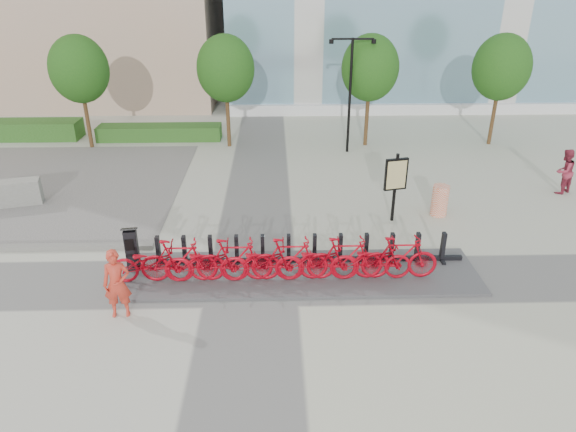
{
  "coord_description": "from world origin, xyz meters",
  "views": [
    {
      "loc": [
        0.63,
        -11.63,
        7.37
      ],
      "look_at": [
        1.0,
        1.5,
        1.2
      ],
      "focal_mm": 32.0,
      "sensor_mm": 36.0,
      "label": 1
    }
  ],
  "objects_px": {
    "kiosk": "(132,249)",
    "jersey_barrier": "(6,194)",
    "pedestrian": "(564,171)",
    "worker_red": "(117,284)",
    "construction_barrel": "(440,200)",
    "bike_0": "(151,263)",
    "map_sign": "(396,177)"
  },
  "relations": [
    {
      "from": "bike_0",
      "to": "worker_red",
      "type": "height_order",
      "value": "worker_red"
    },
    {
      "from": "kiosk",
      "to": "map_sign",
      "type": "relative_size",
      "value": 0.56
    },
    {
      "from": "bike_0",
      "to": "map_sign",
      "type": "distance_m",
      "value": 8.05
    },
    {
      "from": "pedestrian",
      "to": "map_sign",
      "type": "height_order",
      "value": "map_sign"
    },
    {
      "from": "kiosk",
      "to": "construction_barrel",
      "type": "xyz_separation_m",
      "value": [
        9.41,
        3.41,
        -0.18
      ]
    },
    {
      "from": "construction_barrel",
      "to": "map_sign",
      "type": "xyz_separation_m",
      "value": [
        -1.66,
        -0.39,
        1.0
      ]
    },
    {
      "from": "pedestrian",
      "to": "construction_barrel",
      "type": "relative_size",
      "value": 1.6
    },
    {
      "from": "jersey_barrier",
      "to": "bike_0",
      "type": "bearing_deg",
      "value": -56.03
    },
    {
      "from": "construction_barrel",
      "to": "worker_red",
      "type": "bearing_deg",
      "value": -149.67
    },
    {
      "from": "kiosk",
      "to": "map_sign",
      "type": "distance_m",
      "value": 8.36
    },
    {
      "from": "worker_red",
      "to": "pedestrian",
      "type": "height_order",
      "value": "worker_red"
    },
    {
      "from": "bike_0",
      "to": "map_sign",
      "type": "height_order",
      "value": "map_sign"
    },
    {
      "from": "kiosk",
      "to": "construction_barrel",
      "type": "bearing_deg",
      "value": 12.44
    },
    {
      "from": "worker_red",
      "to": "construction_barrel",
      "type": "distance_m",
      "value": 10.71
    },
    {
      "from": "worker_red",
      "to": "jersey_barrier",
      "type": "distance_m",
      "value": 8.77
    },
    {
      "from": "kiosk",
      "to": "worker_red",
      "type": "xyz_separation_m",
      "value": [
        0.17,
        -1.99,
        0.17
      ]
    },
    {
      "from": "pedestrian",
      "to": "jersey_barrier",
      "type": "bearing_deg",
      "value": -27.51
    },
    {
      "from": "bike_0",
      "to": "worker_red",
      "type": "xyz_separation_m",
      "value": [
        -0.47,
        -1.35,
        0.24
      ]
    },
    {
      "from": "pedestrian",
      "to": "jersey_barrier",
      "type": "distance_m",
      "value": 20.09
    },
    {
      "from": "kiosk",
      "to": "jersey_barrier",
      "type": "distance_m",
      "value": 7.24
    },
    {
      "from": "worker_red",
      "to": "map_sign",
      "type": "xyz_separation_m",
      "value": [
        7.58,
        5.01,
        0.66
      ]
    },
    {
      "from": "pedestrian",
      "to": "bike_0",
      "type": "bearing_deg",
      "value": -6.27
    },
    {
      "from": "worker_red",
      "to": "construction_barrel",
      "type": "xyz_separation_m",
      "value": [
        9.24,
        5.41,
        -0.34
      ]
    },
    {
      "from": "worker_red",
      "to": "jersey_barrier",
      "type": "height_order",
      "value": "worker_red"
    },
    {
      "from": "map_sign",
      "to": "construction_barrel",
      "type": "bearing_deg",
      "value": -0.2
    },
    {
      "from": "worker_red",
      "to": "map_sign",
      "type": "bearing_deg",
      "value": 25.63
    },
    {
      "from": "pedestrian",
      "to": "construction_barrel",
      "type": "xyz_separation_m",
      "value": [
        -5.11,
        -1.82,
        -0.32
      ]
    },
    {
      "from": "kiosk",
      "to": "construction_barrel",
      "type": "height_order",
      "value": "kiosk"
    },
    {
      "from": "bike_0",
      "to": "map_sign",
      "type": "relative_size",
      "value": 0.9
    },
    {
      "from": "kiosk",
      "to": "worker_red",
      "type": "relative_size",
      "value": 0.75
    },
    {
      "from": "kiosk",
      "to": "map_sign",
      "type": "bearing_deg",
      "value": 13.79
    },
    {
      "from": "map_sign",
      "to": "bike_0",
      "type": "bearing_deg",
      "value": -166.27
    }
  ]
}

